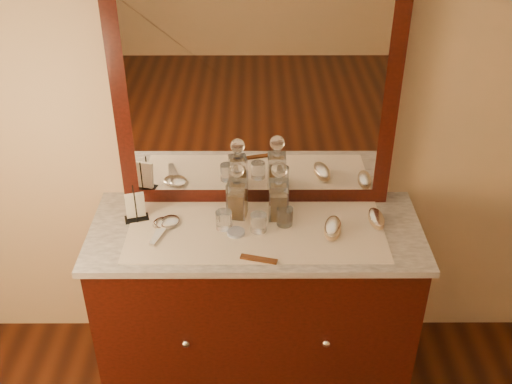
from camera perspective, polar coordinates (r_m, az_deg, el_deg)
dresser_cabinet at (r=2.87m, az=-0.01°, el=-10.64°), size 1.40×0.55×0.82m
dresser_plinth at (r=3.14m, az=-0.01°, el=-15.60°), size 1.46×0.59×0.08m
knob_left at (r=2.66m, az=-6.67°, el=-14.12°), size 0.04×0.04×0.04m
knob_right at (r=2.66m, az=6.70°, el=-14.09°), size 0.04×0.04×0.04m
marble_top at (r=2.60m, az=-0.01°, el=-3.76°), size 1.44×0.59×0.03m
mirror_frame at (r=2.56m, az=-0.02°, el=8.89°), size 1.20×0.08×1.00m
mirror_glass at (r=2.53m, az=-0.02°, el=8.59°), size 1.06×0.01×0.86m
lace_runner at (r=2.57m, az=-0.01°, el=-3.72°), size 1.10×0.45×0.00m
pin_dish at (r=2.55m, az=-1.93°, el=-3.86°), size 0.10×0.10×0.01m
comb at (r=2.41m, az=0.26°, el=-6.39°), size 0.15×0.07×0.01m
napkin_rack at (r=2.67m, az=-11.39°, el=-1.43°), size 0.12×0.09×0.16m
decanter_left at (r=2.61m, az=-1.82°, el=-0.37°), size 0.09×0.09×0.27m
decanter_right at (r=2.60m, az=2.15°, el=-0.45°), size 0.09×0.09×0.28m
brush_near at (r=2.57m, az=7.30°, el=-3.43°), size 0.10×0.17×0.04m
brush_far at (r=2.66m, az=11.37°, el=-2.49°), size 0.07×0.15×0.04m
hand_mirror_outer at (r=2.62m, az=-9.06°, el=-3.14°), size 0.09×0.20×0.02m
hand_mirror_inner at (r=2.62m, az=-8.44°, el=-3.06°), size 0.12×0.23×0.02m
tumblers at (r=2.57m, az=-0.01°, el=-2.64°), size 0.33×0.12×0.08m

